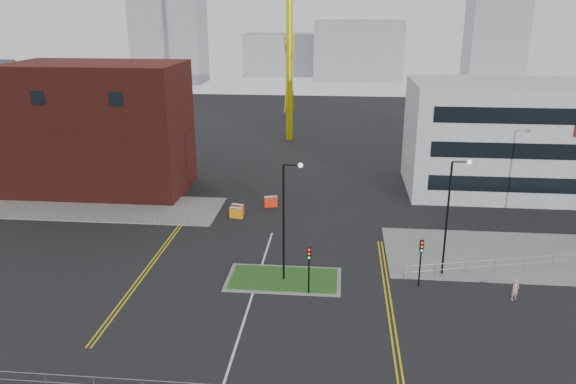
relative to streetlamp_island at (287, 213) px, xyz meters
name	(u,v)px	position (x,y,z in m)	size (l,w,h in m)	color
ground	(239,338)	(-2.22, -8.00, -5.41)	(200.00, 200.00, 0.00)	black
pavement_left	(85,207)	(-22.22, 14.00, -5.35)	(28.00, 8.00, 0.12)	slate
pavement_right	(533,256)	(19.78, 6.00, -5.35)	(24.00, 10.00, 0.12)	slate
island_kerb	(284,279)	(-0.22, 0.00, -5.37)	(8.60, 4.60, 0.08)	slate
grass_island	(284,279)	(-0.22, 0.00, -5.35)	(8.00, 4.00, 0.12)	#1B4517
brick_building	(76,129)	(-25.19, 20.00, 1.44)	(24.20, 10.07, 14.24)	#4D1A13
office_block	(526,138)	(23.79, 23.97, 0.59)	(25.00, 12.20, 12.00)	#A9ACAE
streetlamp_island	(287,213)	(0.00, 0.00, 0.00)	(1.46, 0.36, 9.18)	black
streetlamp_right_near	(451,209)	(12.00, 2.00, 0.00)	(1.46, 0.36, 9.18)	black
traffic_light_island	(309,261)	(1.78, -2.02, -2.85)	(0.28, 0.33, 3.65)	black
traffic_light_right	(421,254)	(9.78, -0.02, -2.85)	(0.28, 0.33, 3.65)	black
railing_left	(157,217)	(-13.22, 10.00, -4.67)	(6.05, 0.05, 1.10)	gray
railing_right	(524,261)	(18.28, 3.50, -4.63)	(19.05, 5.05, 1.10)	gray
centre_line	(244,320)	(-2.22, -6.00, -5.41)	(0.15, 30.00, 0.01)	silver
yellow_left_a	(151,262)	(-11.22, 2.00, -5.41)	(0.12, 24.00, 0.01)	gold
yellow_left_b	(154,262)	(-10.92, 2.00, -5.41)	(0.12, 24.00, 0.01)	gold
yellow_right_a	(386,297)	(7.28, -2.00, -5.41)	(0.12, 20.00, 0.01)	gold
yellow_right_b	(390,298)	(7.58, -2.00, -5.41)	(0.12, 20.00, 0.01)	gold
skyline_a	(170,40)	(-42.22, 112.00, 5.59)	(18.00, 12.00, 22.00)	gray
skyline_b	(358,51)	(7.78, 122.00, 2.59)	(24.00, 12.00, 16.00)	gray
skyline_c	(496,29)	(42.78, 117.00, 8.59)	(14.00, 12.00, 28.00)	gray
skyline_d	(296,55)	(-10.22, 132.00, 0.59)	(30.00, 12.00, 12.00)	gray
pedestrian	(515,290)	(16.22, -1.44, -4.64)	(0.57, 0.37, 1.55)	pink
barrier_left	(236,212)	(-6.16, 12.53, -4.83)	(1.33, 0.67, 1.07)	#FF990E
barrier_mid	(238,209)	(-6.22, 13.59, -4.86)	(1.28, 0.73, 1.02)	#FF380E
barrier_right	(271,201)	(-3.22, 16.00, -4.80)	(1.41, 0.79, 1.12)	#FF2C0E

